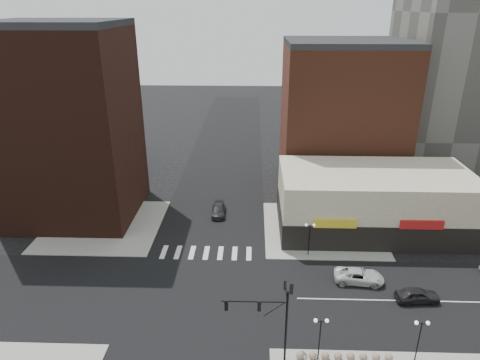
{
  "coord_description": "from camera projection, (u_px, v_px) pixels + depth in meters",
  "views": [
    {
      "loc": [
        5.39,
        -35.49,
        27.66
      ],
      "look_at": [
        4.06,
        4.62,
        11.0
      ],
      "focal_mm": 32.0,
      "sensor_mm": 36.0,
      "label": 1
    }
  ],
  "objects": [
    {
      "name": "street_lamp_ne",
      "position": [
        310.0,
        231.0,
        49.28
      ],
      "size": [
        1.22,
        0.32,
        4.16
      ],
      "color": "black",
      "rests_on": "sidewalk_ne"
    },
    {
      "name": "dark_sedan_east",
      "position": [
        417.0,
        295.0,
        42.56
      ],
      "size": [
        4.44,
        2.05,
        1.47
      ],
      "primitive_type": "imported",
      "rotation": [
        0.0,
        0.0,
        1.64
      ],
      "color": "black",
      "rests_on": "ground"
    },
    {
      "name": "building_ne_row",
      "position": [
        373.0,
        206.0,
        55.46
      ],
      "size": [
        24.2,
        12.2,
        8.0
      ],
      "color": "beige",
      "rests_on": "ground"
    },
    {
      "name": "street_lamp_se_a",
      "position": [
        321.0,
        329.0,
        34.54
      ],
      "size": [
        1.22,
        0.32,
        4.16
      ],
      "color": "black",
      "rests_on": "sidewalk_se"
    },
    {
      "name": "building_nw",
      "position": [
        69.0,
        127.0,
        56.39
      ],
      "size": [
        16.0,
        15.0,
        25.0
      ],
      "primitive_type": "cube",
      "color": "#331810",
      "rests_on": "ground"
    },
    {
      "name": "bollard_row",
      "position": [
        344.0,
        356.0,
        35.56
      ],
      "size": [
        8.01,
        0.66,
        0.66
      ],
      "color": "gray",
      "rests_on": "sidewalk_se"
    },
    {
      "name": "white_suv",
      "position": [
        359.0,
        276.0,
        45.55
      ],
      "size": [
        5.43,
        2.89,
        1.45
      ],
      "primitive_type": "imported",
      "rotation": [
        0.0,
        0.0,
        1.48
      ],
      "color": "silver",
      "rests_on": "ground"
    },
    {
      "name": "dark_sedan_north",
      "position": [
        218.0,
        210.0,
        60.13
      ],
      "size": [
        2.02,
        4.64,
        1.33
      ],
      "primitive_type": "imported",
      "rotation": [
        0.0,
        0.0,
        0.03
      ],
      "color": "black",
      "rests_on": "ground"
    },
    {
      "name": "sidewalk_ne",
      "position": [
        321.0,
        229.0,
        56.44
      ],
      "size": [
        15.0,
        15.0,
        0.12
      ],
      "primitive_type": "cube",
      "color": "gray",
      "rests_on": "ground"
    },
    {
      "name": "road_ns",
      "position": [
        199.0,
        296.0,
        43.52
      ],
      "size": [
        14.0,
        200.0,
        0.02
      ],
      "primitive_type": "cube",
      "color": "black",
      "rests_on": "ground"
    },
    {
      "name": "ground",
      "position": [
        199.0,
        296.0,
        43.53
      ],
      "size": [
        240.0,
        240.0,
        0.0
      ],
      "primitive_type": "plane",
      "color": "black",
      "rests_on": "ground"
    },
    {
      "name": "sidewalk_nw",
      "position": [
        104.0,
        225.0,
        57.33
      ],
      "size": [
        15.0,
        15.0,
        0.12
      ],
      "primitive_type": "cube",
      "color": "gray",
      "rests_on": "ground"
    },
    {
      "name": "building_nw_low",
      "position": [
        37.0,
        139.0,
        73.59
      ],
      "size": [
        20.0,
        18.0,
        12.0
      ],
      "primitive_type": "cube",
      "color": "#331810",
      "rests_on": "ground"
    },
    {
      "name": "street_lamp_se_b",
      "position": [
        421.0,
        331.0,
        34.3
      ],
      "size": [
        1.22,
        0.32,
        4.16
      ],
      "color": "black",
      "rests_on": "sidewalk_se"
    },
    {
      "name": "road_ew",
      "position": [
        199.0,
        296.0,
        43.52
      ],
      "size": [
        200.0,
        14.0,
        0.02
      ],
      "primitive_type": "cube",
      "color": "black",
      "rests_on": "ground"
    },
    {
      "name": "building_ne_midrise",
      "position": [
        342.0,
        120.0,
        65.96
      ],
      "size": [
        18.0,
        15.0,
        22.0
      ],
      "primitive_type": "cube",
      "color": "brown",
      "rests_on": "ground"
    },
    {
      "name": "traffic_signal",
      "position": [
        274.0,
        310.0,
        34.17
      ],
      "size": [
        5.59,
        3.09,
        7.77
      ],
      "color": "black",
      "rests_on": "ground"
    }
  ]
}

